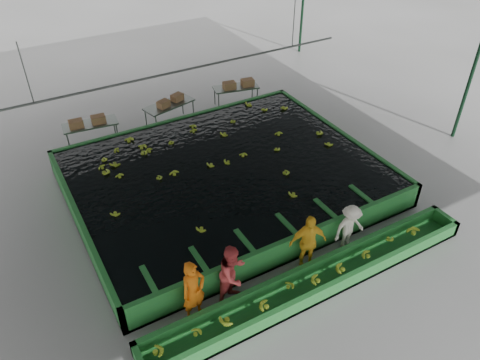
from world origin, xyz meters
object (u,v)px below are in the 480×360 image
sorting_trough (316,281)px  worker_a (194,291)px  worker_c (308,242)px  box_stack_right (239,87)px  worker_d (350,228)px  worker_b (233,274)px  packing_table_right (236,96)px  packing_table_mid (170,114)px  box_stack_left (88,125)px  flotation_tank (225,178)px  packing_table_left (92,134)px  box_stack_mid (171,104)px

sorting_trough → worker_a: bearing=165.9°
worker_c → box_stack_right: 9.99m
worker_a → worker_d: size_ratio=1.19×
worker_b → box_stack_right: worker_b is taller
worker_a → packing_table_right: worker_a is taller
worker_a → worker_c: size_ratio=1.01×
sorting_trough → packing_table_mid: bearing=89.4°
worker_b → box_stack_left: 9.43m
packing_table_right → box_stack_left: size_ratio=1.46×
packing_table_mid → worker_d: bearing=-80.0°
worker_c → box_stack_right: size_ratio=1.30×
worker_a → packing_table_right: (6.56, 9.56, -0.46)m
box_stack_left → flotation_tank: bearing=-57.2°
worker_b → packing_table_left: (-1.07, 9.44, -0.45)m
sorting_trough → box_stack_right: 10.84m
flotation_tank → worker_c: (0.25, -4.30, 0.46)m
packing_table_left → box_stack_right: (6.61, 0.02, 0.44)m
packing_table_right → flotation_tank: bearing=-122.6°
flotation_tank → box_stack_right: (3.45, 5.16, 0.45)m
packing_table_left → box_stack_right: size_ratio=1.47×
worker_d → box_stack_left: bearing=121.5°
sorting_trough → box_stack_left: size_ratio=7.35×
worker_d → packing_table_mid: (-1.65, 9.39, -0.28)m
box_stack_right → box_stack_mid: bearing=-178.5°
sorting_trough → packing_table_left: packing_table_left is taller
sorting_trough → packing_table_mid: 10.19m
flotation_tank → box_stack_left: size_ratio=7.35×
worker_c → box_stack_mid: size_ratio=1.44×
worker_a → packing_table_right: bearing=44.0°
worker_d → packing_table_right: worker_d is taller
packing_table_left → worker_b: bearing=-83.5°
worker_a → worker_b: worker_b is taller
box_stack_mid → box_stack_right: (3.27, 0.09, -0.06)m
worker_b → box_stack_right: size_ratio=1.31×
worker_c → worker_d: bearing=16.2°
worker_b → box_stack_right: 10.96m
flotation_tank → packing_table_left: packing_table_left is taller
worker_a → sorting_trough: bearing=-25.6°
worker_c → packing_table_mid: worker_c is taller
worker_b → worker_d: 3.85m
flotation_tank → worker_a: size_ratio=5.49×
worker_a → worker_b: (1.10, 0.00, 0.01)m
flotation_tank → box_stack_mid: 5.10m
box_stack_left → box_stack_right: size_ratio=0.97×
flotation_tank → packing_table_right: packing_table_right is taller
worker_a → box_stack_left: size_ratio=1.34×
worker_c → packing_table_mid: 9.40m
worker_c → packing_table_left: bearing=126.0°
worker_b → packing_table_left: worker_b is taller
box_stack_right → box_stack_left: bearing=-179.1°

